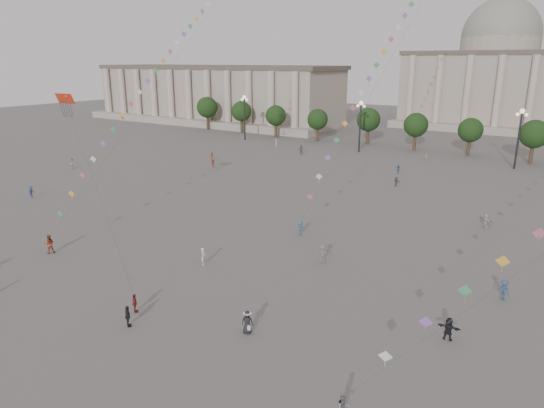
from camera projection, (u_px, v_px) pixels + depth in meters
The scene contains 29 objects.
ground at pixel (174, 303), 38.71m from camera, with size 360.00×360.00×0.00m, color #5B5855.
hall_west at pixel (213, 94), 151.05m from camera, with size 84.00×26.22×17.20m.
hall_central at pixel (495, 76), 137.86m from camera, with size 48.30×34.30×35.50m.
tree_row at pixel (444, 127), 99.47m from camera, with size 137.12×5.12×8.00m.
lamp_post_far_west at pixel (245, 109), 116.38m from camera, with size 2.00×0.90×10.65m.
lamp_post_mid_west at pixel (360, 117), 100.47m from camera, with size 2.00×0.90×10.65m.
lamp_post_mid_east at pixel (520, 128), 84.57m from camera, with size 2.00×0.90×10.65m.
person_crowd_0 at pixel (398, 169), 82.98m from camera, with size 0.90×0.37×1.53m, color #36597A.
person_crowd_1 at pixel (72, 163), 86.84m from camera, with size 0.86×0.67×1.77m, color #AEAEAA.
person_crowd_2 at pixel (212, 156), 93.70m from camera, with size 1.10×0.63×1.70m, color #9B3D2A.
person_crowd_3 at pixel (448, 329), 33.44m from camera, with size 1.56×0.50×1.68m, color black.
person_crowd_4 at pixel (426, 157), 92.92m from camera, with size 1.37×0.44×1.48m, color #BCBCB7.
person_crowd_5 at pixel (31, 192), 68.41m from camera, with size 1.07×0.61×1.65m, color #37427C.
person_crowd_6 at pixel (323, 254), 46.22m from camera, with size 1.18×0.68×1.83m, color slate.
person_crowd_7 at pixel (486, 221), 55.98m from camera, with size 1.55×0.50×1.68m, color beige.
person_crowd_10 at pixel (276, 143), 107.90m from camera, with size 0.67×0.44×1.84m, color #B7B7B2.
person_crowd_12 at pixel (396, 181), 74.61m from camera, with size 1.40×0.45×1.51m, color #58585C.
person_crowd_13 at pixel (203, 256), 45.76m from camera, with size 0.62×0.41×1.70m, color silver.
person_crowd_14 at pixel (504, 290), 39.02m from camera, with size 1.14×0.66×1.77m, color #30496D.
person_crowd_16 at pixel (301, 150), 99.84m from camera, with size 1.13×0.47×1.92m, color #57575B.
person_crowd_17 at pixel (213, 164), 87.42m from camera, with size 0.96×0.55×1.48m, color #A0372B.
tourist_0 at pixel (135, 303), 37.11m from camera, with size 0.90×0.38×1.54m, color maroon.
tourist_1 at pixel (128, 316), 35.11m from camera, with size 0.96×0.40×1.64m, color black.
kite_flyer_0 at pixel (49, 244), 48.55m from camera, with size 0.94×0.73×1.94m, color brown.
kite_flyer_1 at pixel (300, 228), 53.53m from camera, with size 1.07×0.62×1.66m, color #355A78.
hat_person at pixel (247, 322), 34.26m from camera, with size 0.98×0.81×1.71m.
dragon_kite at pixel (67, 107), 48.67m from camera, with size 9.91×4.33×23.41m.
kite_train_west at pixel (177, 47), 66.60m from camera, with size 11.65×47.99×61.22m.
kite_train_mid at pixel (414, 5), 63.72m from camera, with size 6.40×44.32×63.40m.
Camera 1 is at (25.79, -24.70, 18.65)m, focal length 32.00 mm.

